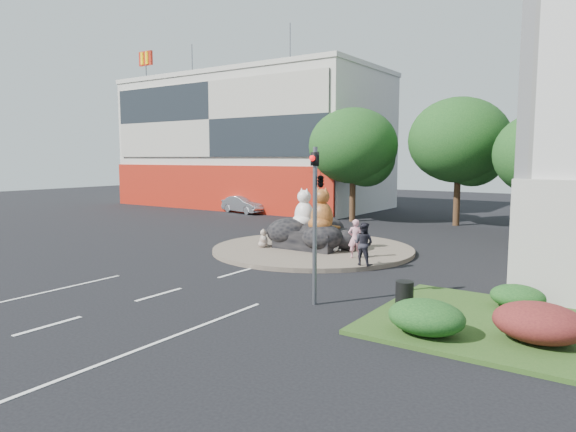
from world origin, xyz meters
The scene contains 20 objects.
ground centered at (0.00, 0.00, 0.00)m, with size 120.00×120.00×0.00m, color black.
roundabout_island centered at (0.00, 10.00, 0.10)m, with size 10.00×10.00×0.20m, color brown.
rock_plinth centered at (0.00, 10.00, 0.65)m, with size 3.20×2.60×0.90m, color black, non-canonical shape.
shophouse_block centered at (-18.00, 27.91, 6.18)m, with size 25.20×12.30×17.40m.
grass_verge centered at (12.00, 3.00, 0.06)m, with size 10.00×6.00×0.12m, color #224517.
tree_left centered at (-3.93, 22.06, 5.25)m, with size 6.46×6.46×8.27m.
tree_mid centered at (3.07, 24.06, 5.56)m, with size 6.84×6.84×8.76m.
tree_right centered at (9.07, 20.06, 4.63)m, with size 5.70×5.70×7.30m.
hedge_near_green centered at (9.00, 1.00, 0.57)m, with size 2.00×1.60×0.90m, color #123814.
hedge_red centered at (11.50, 2.00, 0.61)m, with size 2.20×1.76×0.99m, color #4C1417.
hedge_back_green centered at (10.50, 4.80, 0.48)m, with size 1.60×1.28×0.72m, color #123814.
traffic_light centered at (5.10, 2.00, 3.62)m, with size 0.44×1.24×5.00m.
cat_white centered at (-0.68, 10.23, 2.12)m, with size 1.22×1.06×2.04m, color white, non-canonical shape.
cat_tabby centered at (0.76, 9.59, 2.19)m, with size 1.31×1.14×2.18m, color #AE7124, non-canonical shape.
kitten_calico centered at (-2.05, 8.62, 0.67)m, with size 0.57×0.49×0.94m, color white, non-canonical shape.
kitten_white centered at (1.50, 9.49, 0.65)m, with size 0.54×0.46×0.89m, color silver, non-canonical shape.
pedestrian_pink centered at (3.00, 8.73, 1.07)m, with size 0.64×0.42×1.74m, color pink.
pedestrian_dark centered at (4.00, 7.52, 1.10)m, with size 0.88×0.68×1.81m, color #222129.
parked_car centered at (-14.23, 21.90, 0.72)m, with size 1.53×4.40×1.45m, color #97999E.
litter_bin centered at (7.50, 3.28, 0.48)m, with size 0.56×0.56×0.72m, color black.
Camera 1 is at (13.33, -11.63, 4.66)m, focal length 32.00 mm.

